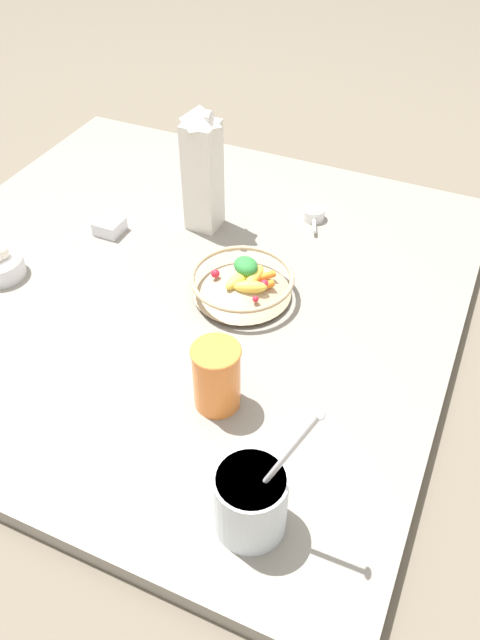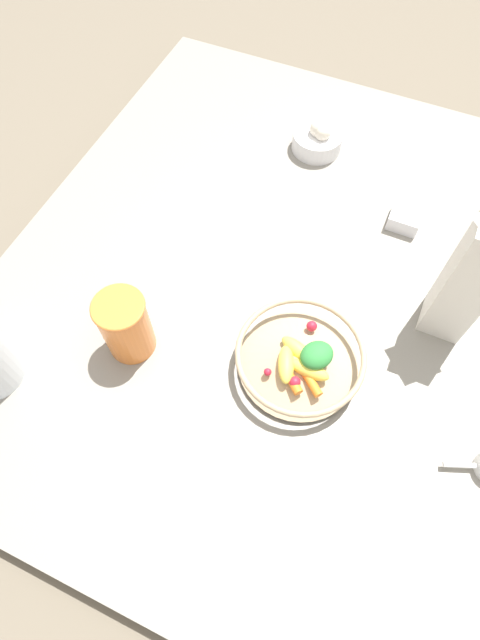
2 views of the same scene
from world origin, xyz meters
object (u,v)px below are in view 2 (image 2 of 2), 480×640
(fruit_bowl, at_px, (300,359))
(garlic_bowl, at_px, (318,138))
(drinking_cup, at_px, (125,325))
(spice_jar, at_px, (405,218))
(milk_carton, at_px, (474,273))

(fruit_bowl, bearing_deg, garlic_bowl, 106.31)
(fruit_bowl, bearing_deg, drinking_cup, -164.86)
(garlic_bowl, bearing_deg, drinking_cup, -102.58)
(spice_jar, bearing_deg, milk_carton, -58.07)
(milk_carton, bearing_deg, drinking_cup, -151.25)
(drinking_cup, distance_m, spice_jar, 0.57)
(drinking_cup, bearing_deg, milk_carton, 28.75)
(fruit_bowl, bearing_deg, spice_jar, 77.77)
(fruit_bowl, distance_m, garlic_bowl, 0.52)
(fruit_bowl, relative_size, milk_carton, 0.72)
(garlic_bowl, bearing_deg, spice_jar, -29.39)
(fruit_bowl, distance_m, milk_carton, 0.29)
(fruit_bowl, relative_size, garlic_bowl, 2.00)
(milk_carton, xyz_separation_m, spice_jar, (-0.12, 0.19, -0.13))
(fruit_bowl, xyz_separation_m, garlic_bowl, (-0.15, 0.50, -0.01))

